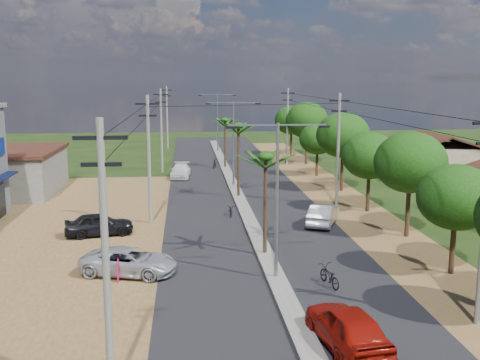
{
  "coord_description": "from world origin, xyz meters",
  "views": [
    {
      "loc": [
        -4.5,
        -26.89,
        10.15
      ],
      "look_at": [
        -0.65,
        12.08,
        3.0
      ],
      "focal_mm": 42.0,
      "sensor_mm": 36.0,
      "label": 1
    }
  ],
  "objects_px": {
    "car_silver_mid": "(323,215)",
    "moto_rider_east": "(329,277)",
    "car_white_far": "(181,171)",
    "car_parked_dark": "(99,225)",
    "car_red_near": "(347,328)",
    "car_parked_silver": "(129,262)",
    "roadside_sign": "(118,270)"
  },
  "relations": [
    {
      "from": "car_silver_mid",
      "to": "car_parked_silver",
      "type": "height_order",
      "value": "car_silver_mid"
    },
    {
      "from": "car_silver_mid",
      "to": "car_white_far",
      "type": "distance_m",
      "value": 22.36
    },
    {
      "from": "car_parked_dark",
      "to": "moto_rider_east",
      "type": "distance_m",
      "value": 16.29
    },
    {
      "from": "car_parked_silver",
      "to": "moto_rider_east",
      "type": "bearing_deg",
      "value": -89.67
    },
    {
      "from": "car_parked_silver",
      "to": "roadside_sign",
      "type": "distance_m",
      "value": 0.83
    },
    {
      "from": "car_red_near",
      "to": "car_white_far",
      "type": "distance_m",
      "value": 38.43
    },
    {
      "from": "car_red_near",
      "to": "car_parked_silver",
      "type": "relative_size",
      "value": 0.98
    },
    {
      "from": "car_red_near",
      "to": "car_silver_mid",
      "type": "xyz_separation_m",
      "value": [
        3.5,
        17.88,
        -0.09
      ]
    },
    {
      "from": "car_silver_mid",
      "to": "roadside_sign",
      "type": "relative_size",
      "value": 3.7
    },
    {
      "from": "car_red_near",
      "to": "moto_rider_east",
      "type": "xyz_separation_m",
      "value": [
        0.97,
        6.36,
        -0.32
      ]
    },
    {
      "from": "car_red_near",
      "to": "car_parked_dark",
      "type": "distance_m",
      "value": 20.33
    },
    {
      "from": "car_silver_mid",
      "to": "car_red_near",
      "type": "bearing_deg",
      "value": 102.53
    },
    {
      "from": "moto_rider_east",
      "to": "roadside_sign",
      "type": "distance_m",
      "value": 10.66
    },
    {
      "from": "car_silver_mid",
      "to": "car_parked_dark",
      "type": "relative_size",
      "value": 1.03
    },
    {
      "from": "car_silver_mid",
      "to": "moto_rider_east",
      "type": "height_order",
      "value": "car_silver_mid"
    },
    {
      "from": "roadside_sign",
      "to": "car_white_far",
      "type": "bearing_deg",
      "value": 79.79
    },
    {
      "from": "car_white_far",
      "to": "car_parked_dark",
      "type": "xyz_separation_m",
      "value": [
        -5.15,
        -21.22,
        0.07
      ]
    },
    {
      "from": "moto_rider_east",
      "to": "car_red_near",
      "type": "bearing_deg",
      "value": 68.45
    },
    {
      "from": "car_white_far",
      "to": "car_parked_dark",
      "type": "height_order",
      "value": "car_parked_dark"
    },
    {
      "from": "car_parked_silver",
      "to": "roadside_sign",
      "type": "height_order",
      "value": "car_parked_silver"
    },
    {
      "from": "car_silver_mid",
      "to": "roadside_sign",
      "type": "bearing_deg",
      "value": 59.81
    },
    {
      "from": "car_parked_silver",
      "to": "moto_rider_east",
      "type": "relative_size",
      "value": 2.59
    },
    {
      "from": "roadside_sign",
      "to": "car_parked_silver",
      "type": "bearing_deg",
      "value": 47.25
    },
    {
      "from": "car_parked_dark",
      "to": "moto_rider_east",
      "type": "relative_size",
      "value": 2.27
    },
    {
      "from": "car_red_near",
      "to": "car_silver_mid",
      "type": "bearing_deg",
      "value": -109.29
    },
    {
      "from": "car_parked_dark",
      "to": "roadside_sign",
      "type": "xyz_separation_m",
      "value": [
        2.15,
        -8.3,
        -0.24
      ]
    },
    {
      "from": "car_silver_mid",
      "to": "moto_rider_east",
      "type": "relative_size",
      "value": 2.33
    },
    {
      "from": "car_parked_dark",
      "to": "roadside_sign",
      "type": "height_order",
      "value": "car_parked_dark"
    },
    {
      "from": "car_red_near",
      "to": "car_parked_dark",
      "type": "height_order",
      "value": "car_red_near"
    },
    {
      "from": "car_parked_dark",
      "to": "car_red_near",
      "type": "bearing_deg",
      "value": -156.56
    },
    {
      "from": "car_silver_mid",
      "to": "car_parked_silver",
      "type": "distance_m",
      "value": 15.34
    },
    {
      "from": "car_red_near",
      "to": "car_silver_mid",
      "type": "height_order",
      "value": "car_red_near"
    }
  ]
}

